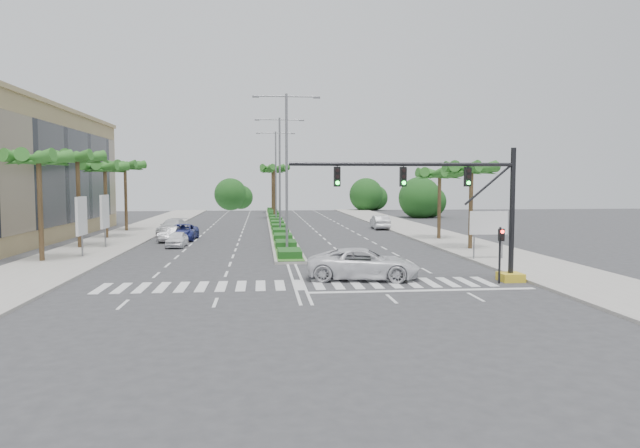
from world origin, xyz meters
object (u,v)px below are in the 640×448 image
(car_parked_b, at_px, (170,234))
(car_parked_c, at_px, (182,232))
(car_right, at_px, (380,222))
(car_crossing, at_px, (364,264))
(car_parked_d, at_px, (173,227))
(car_parked_a, at_px, (177,239))

(car_parked_b, height_order, car_parked_c, car_parked_c)
(car_right, bearing_deg, car_parked_c, 28.59)
(car_parked_b, bearing_deg, car_crossing, -52.34)
(car_parked_d, bearing_deg, car_crossing, -55.18)
(car_parked_d, xyz_separation_m, car_right, (22.63, 4.83, 0.00))
(car_parked_b, distance_m, car_parked_d, 6.97)
(car_parked_d, distance_m, car_right, 23.14)
(car_parked_c, bearing_deg, car_crossing, -58.80)
(car_parked_a, distance_m, car_parked_d, 11.60)
(car_parked_c, xyz_separation_m, car_crossing, (12.93, -22.89, 0.11))
(car_parked_b, height_order, car_parked_d, car_parked_d)
(car_parked_b, relative_size, car_parked_d, 0.74)
(car_parked_d, bearing_deg, car_parked_b, -75.88)
(car_parked_a, height_order, car_crossing, car_crossing)
(car_parked_a, xyz_separation_m, car_right, (20.56, 16.24, 0.16))
(car_parked_a, bearing_deg, car_parked_c, 95.04)
(car_parked_a, bearing_deg, car_right, 39.97)
(car_crossing, bearing_deg, car_right, -3.59)
(car_crossing, bearing_deg, car_parked_b, 42.41)
(car_right, bearing_deg, car_parked_b, 30.03)
(car_parked_a, distance_m, car_parked_b, 4.67)
(car_parked_c, bearing_deg, car_right, 28.56)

